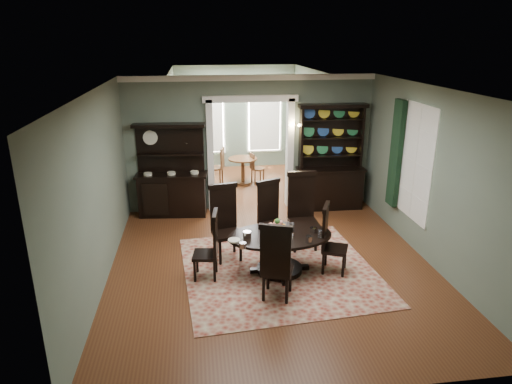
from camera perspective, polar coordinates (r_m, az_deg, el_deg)
room at (r=7.40m, az=2.12°, el=1.61°), size 5.51×6.01×3.01m
parlor at (r=12.71m, az=-2.13°, el=8.65°), size 3.51×3.50×3.01m
doorway_trim at (r=10.22m, az=-0.71°, el=6.72°), size 2.08×0.25×2.57m
right_window at (r=9.04m, az=18.24°, el=4.01°), size 0.15×1.47×2.12m
wall_sconce at (r=10.18m, az=4.76°, el=8.16°), size 0.27×0.21×0.21m
rug at (r=7.89m, az=2.89°, el=-9.66°), size 3.40×3.37×0.01m
dining_table at (r=7.64m, az=3.02°, el=-6.74°), size 1.76×1.65×0.68m
centerpiece at (r=7.53m, az=2.64°, el=-4.76°), size 1.56×1.00×0.26m
chair_far_left at (r=8.08m, az=-3.90°, el=-3.45°), size 0.59×0.57×1.35m
chair_far_mid at (r=8.48m, az=1.85°, el=-2.55°), size 0.62×0.60×1.28m
chair_far_right at (r=8.52m, az=5.78°, el=-1.98°), size 0.55×0.51×1.43m
chair_end_left at (r=7.42m, az=-5.67°, el=-6.48°), size 0.46×0.48×1.15m
chair_end_right at (r=7.68m, az=9.18°, el=-5.60°), size 0.56×0.57×1.18m
chair_near at (r=6.74m, az=2.55°, el=-8.57°), size 0.59×0.58×1.27m
sideboard at (r=10.17m, az=-10.44°, el=1.02°), size 1.58×0.69×2.03m
welsh_dresser at (r=10.53m, az=9.26°, el=2.59°), size 1.53×0.58×2.38m
parlor_table at (r=12.17m, az=-1.66°, el=3.12°), size 0.77×0.77×0.71m
parlor_chair_left at (r=12.04m, az=-4.76°, el=3.30°), size 0.47×0.46×1.02m
parlor_chair_right at (r=12.23m, az=-0.05°, el=3.12°), size 0.38×0.37×0.84m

